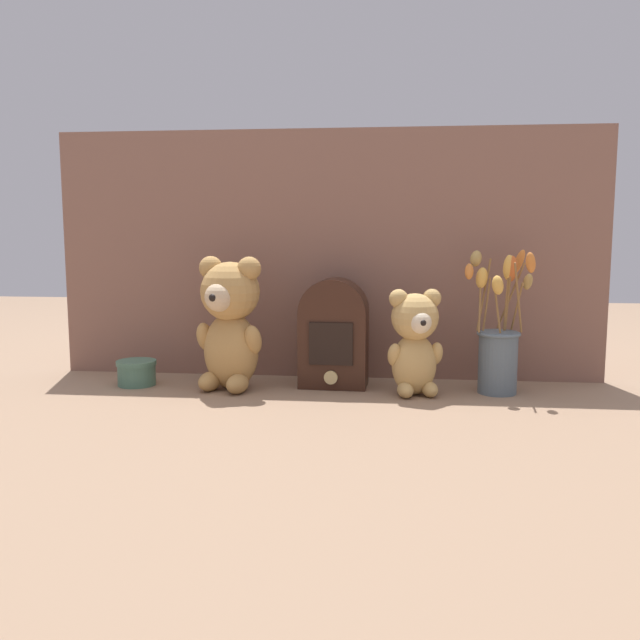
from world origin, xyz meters
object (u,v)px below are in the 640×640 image
object	(u,v)px
teddy_bear_large	(230,321)
flower_vase	(499,344)
teddy_bear_medium	(415,340)
decorative_tin_tall	(137,373)
vintage_radio	(334,332)

from	to	relation	value
teddy_bear_large	flower_vase	size ratio (longest dim) A/B	0.94
teddy_bear_large	teddy_bear_medium	world-z (taller)	teddy_bear_large
teddy_bear_large	decorative_tin_tall	world-z (taller)	teddy_bear_large
vintage_radio	decorative_tin_tall	xyz separation A→B (m)	(-0.45, -0.04, -0.10)
decorative_tin_tall	teddy_bear_medium	bearing A→B (deg)	-2.04
teddy_bear_large	vintage_radio	bearing A→B (deg)	12.94
teddy_bear_large	flower_vase	bearing A→B (deg)	2.72
teddy_bear_medium	vintage_radio	xyz separation A→B (m)	(-0.18, 0.06, 0.01)
teddy_bear_medium	flower_vase	world-z (taller)	flower_vase
decorative_tin_tall	teddy_bear_large	bearing A→B (deg)	-3.62
decorative_tin_tall	vintage_radio	bearing A→B (deg)	4.81
vintage_radio	decorative_tin_tall	distance (m)	0.47
teddy_bear_medium	flower_vase	bearing A→B (deg)	11.27
vintage_radio	flower_vase	bearing A→B (deg)	-3.83
flower_vase	teddy_bear_medium	bearing A→B (deg)	-168.73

